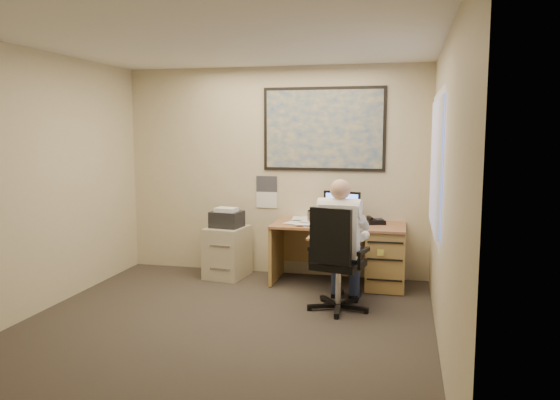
% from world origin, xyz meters
% --- Properties ---
extents(room_shell, '(4.00, 4.50, 2.70)m').
position_xyz_m(room_shell, '(0.00, 0.00, 1.35)').
color(room_shell, '#332D27').
rests_on(room_shell, ground).
extents(desk, '(1.60, 0.97, 1.13)m').
position_xyz_m(desk, '(1.23, 1.90, 0.44)').
color(desk, '#A26B45').
rests_on(desk, ground).
extents(world_map, '(1.56, 0.03, 1.06)m').
position_xyz_m(world_map, '(0.65, 2.23, 1.90)').
color(world_map, '#1E4C93').
rests_on(world_map, room_shell).
extents(wall_calendar, '(0.28, 0.01, 0.42)m').
position_xyz_m(wall_calendar, '(-0.10, 2.24, 1.08)').
color(wall_calendar, white).
rests_on(wall_calendar, room_shell).
extents(window_blinds, '(0.06, 1.40, 1.30)m').
position_xyz_m(window_blinds, '(1.97, 0.80, 1.55)').
color(window_blinds, beige).
rests_on(window_blinds, room_shell).
extents(filing_cabinet, '(0.54, 0.61, 0.90)m').
position_xyz_m(filing_cabinet, '(-0.54, 1.90, 0.39)').
color(filing_cabinet, '#BAB296').
rests_on(filing_cabinet, ground).
extents(office_chair, '(0.80, 0.80, 1.11)m').
position_xyz_m(office_chair, '(1.03, 0.87, 0.32)').
color(office_chair, black).
rests_on(office_chair, ground).
extents(person, '(0.64, 0.86, 1.38)m').
position_xyz_m(person, '(1.02, 0.95, 0.69)').
color(person, white).
rests_on(person, office_chair).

